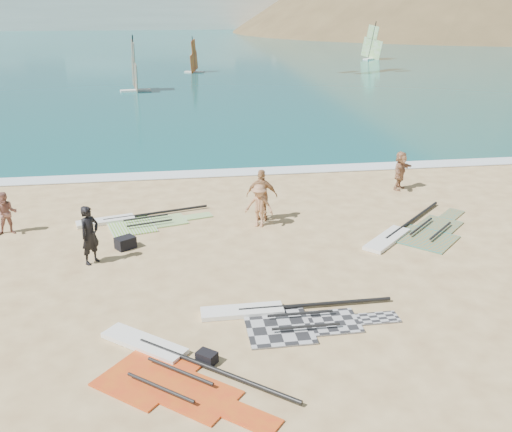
{
  "coord_description": "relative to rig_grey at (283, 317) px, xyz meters",
  "views": [
    {
      "loc": [
        -2.09,
        -13.04,
        7.56
      ],
      "look_at": [
        0.45,
        4.0,
        1.0
      ],
      "focal_mm": 40.0,
      "sensor_mm": 36.0,
      "label": 1
    }
  ],
  "objects": [
    {
      "name": "windsurfer_right",
      "position": [
        24.39,
        63.59,
        1.35
      ],
      "size": [
        2.63,
        2.68,
        4.94
      ],
      "rotation": [
        0.0,
        0.0,
        0.65
      ],
      "color": "white",
      "rests_on": "ground"
    },
    {
      "name": "surf_line",
      "position": [
        -0.43,
        13.05,
        -0.05
      ],
      "size": [
        300.0,
        1.2,
        0.04
      ],
      "primitive_type": "cube",
      "color": "white",
      "rests_on": "ground"
    },
    {
      "name": "windsurfer_centre",
      "position": [
        0.21,
        52.26,
        1.13
      ],
      "size": [
        2.23,
        2.49,
        3.93
      ],
      "rotation": [
        0.0,
        0.0,
        -0.36
      ],
      "color": "white",
      "rests_on": "ground"
    },
    {
      "name": "windsurfer_left",
      "position": [
        -5.51,
        39.23,
        1.33
      ],
      "size": [
        2.74,
        3.19,
        4.83
      ],
      "rotation": [
        0.0,
        0.0,
        0.19
      ],
      "color": "white",
      "rests_on": "ground"
    },
    {
      "name": "beachgoer_left",
      "position": [
        -8.27,
        6.89,
        0.7
      ],
      "size": [
        0.8,
        0.66,
        1.5
      ],
      "primitive_type": "imported",
      "rotation": [
        0.0,
        0.0,
        0.13
      ],
      "color": "#9B6354",
      "rests_on": "ground"
    },
    {
      "name": "gear_bag_near",
      "position": [
        -4.22,
        5.06,
        0.14
      ],
      "size": [
        0.74,
        0.69,
        0.38
      ],
      "primitive_type": "cube",
      "rotation": [
        0.0,
        0.0,
        0.59
      ],
      "color": "black",
      "rests_on": "ground"
    },
    {
      "name": "ground",
      "position": [
        -0.43,
        0.75,
        -0.05
      ],
      "size": [
        300.0,
        300.0,
        0.0
      ],
      "primitive_type": "plane",
      "color": "#E4C485",
      "rests_on": "ground"
    },
    {
      "name": "rig_green",
      "position": [
        -4.06,
        7.33,
        -0.0
      ],
      "size": [
        4.96,
        2.6,
        0.19
      ],
      "rotation": [
        0.0,
        0.0,
        0.26
      ],
      "color": "#72C629",
      "rests_on": "ground"
    },
    {
      "name": "rig_red",
      "position": [
        -2.92,
        -1.68,
        0.0
      ],
      "size": [
        4.31,
        4.36,
        0.2
      ],
      "rotation": [
        0.0,
        0.0,
        -0.7
      ],
      "color": "red",
      "rests_on": "ground"
    },
    {
      "name": "beachgoer_back",
      "position": [
        0.55,
        6.91,
        0.91
      ],
      "size": [
        1.2,
        0.75,
        1.91
      ],
      "primitive_type": "imported",
      "rotation": [
        0.0,
        0.0,
        2.87
      ],
      "color": "#AE7C4E",
      "rests_on": "ground"
    },
    {
      "name": "gear_bag_far",
      "position": [
        -2.03,
        -1.56,
        0.08
      ],
      "size": [
        0.53,
        0.51,
        0.26
      ],
      "primitive_type": "cube",
      "rotation": [
        0.0,
        0.0,
        -0.69
      ],
      "color": "black",
      "rests_on": "ground"
    },
    {
      "name": "beachgoer_mid",
      "position": [
        0.36,
        6.32,
        0.73
      ],
      "size": [
        1.15,
        0.93,
        1.55
      ],
      "primitive_type": "imported",
      "rotation": [
        0.0,
        0.0,
        -0.41
      ],
      "color": "#B07A54",
      "rests_on": "ground"
    },
    {
      "name": "rig_orange",
      "position": [
        5.51,
        4.83,
        0.0
      ],
      "size": [
        4.98,
        4.47,
        0.2
      ],
      "rotation": [
        0.0,
        0.0,
        0.78
      ],
      "color": "orange",
      "rests_on": "ground"
    },
    {
      "name": "headland_main",
      "position": [
        84.57,
        130.75,
        -0.05
      ],
      "size": [
        143.0,
        143.0,
        45.0
      ],
      "primitive_type": "cone",
      "color": "brown",
      "rests_on": "ground"
    },
    {
      "name": "rig_grey",
      "position": [
        0.0,
        0.0,
        0.0
      ],
      "size": [
        5.03,
        1.97,
        0.2
      ],
      "rotation": [
        0.0,
        0.0,
        0.01
      ],
      "color": "#262629",
      "rests_on": "ground"
    },
    {
      "name": "beachgoer_right",
      "position": [
        6.9,
        9.66,
        0.77
      ],
      "size": [
        1.39,
        1.46,
        1.65
      ],
      "primitive_type": "imported",
      "rotation": [
        0.0,
        0.0,
        0.83
      ],
      "color": "tan",
      "rests_on": "ground"
    },
    {
      "name": "sea",
      "position": [
        -0.43,
        132.75,
        -0.05
      ],
      "size": [
        300.0,
        240.0,
        0.06
      ],
      "primitive_type": "cube",
      "color": "#0C5656",
      "rests_on": "ground"
    },
    {
      "name": "far_town",
      "position": [
        -16.16,
        150.75,
        4.45
      ],
      "size": [
        160.0,
        8.0,
        12.0
      ],
      "color": "white",
      "rests_on": "ground"
    },
    {
      "name": "person_wetsuit",
      "position": [
        -5.15,
        4.11,
        0.87
      ],
      "size": [
        0.77,
        0.79,
        1.83
      ],
      "primitive_type": "imported",
      "rotation": [
        0.0,
        0.0,
        0.86
      ],
      "color": "black",
      "rests_on": "ground"
    }
  ]
}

